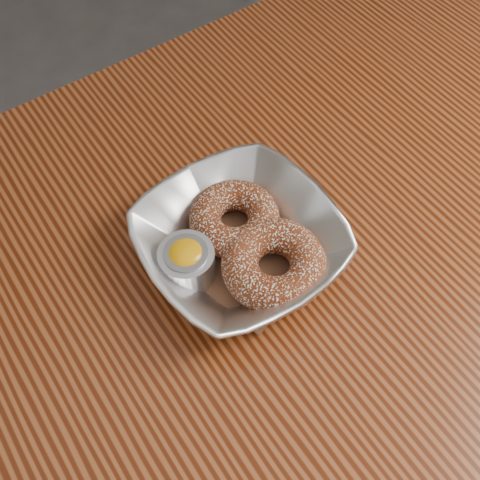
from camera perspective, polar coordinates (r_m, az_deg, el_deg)
ground_plane at (r=1.33m, az=4.11°, el=-17.80°), size 4.00×4.00×0.00m
table at (r=0.72m, az=7.23°, el=-4.56°), size 1.20×0.80×0.75m
serving_bowl at (r=0.60m, az=0.00°, el=-0.21°), size 0.21×0.21×0.05m
parchment at (r=0.62m, az=0.00°, el=-1.05°), size 0.19×0.19×0.00m
donut_back at (r=0.62m, az=-0.56°, el=2.18°), size 0.11×0.11×0.04m
donut_front at (r=0.59m, az=3.48°, el=-2.51°), size 0.15×0.15×0.04m
ramekin at (r=0.59m, az=-5.41°, el=-2.21°), size 0.06×0.06×0.05m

